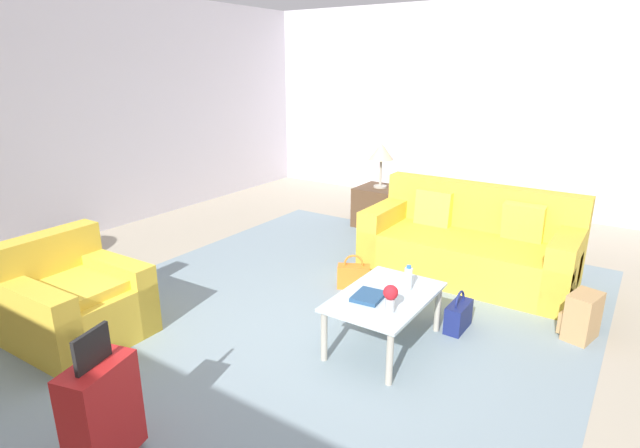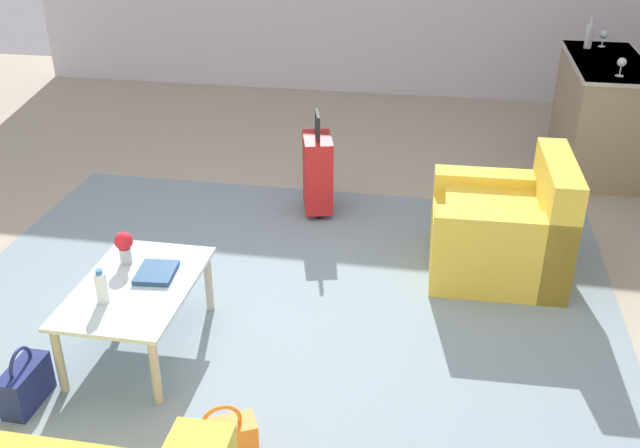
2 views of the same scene
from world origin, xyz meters
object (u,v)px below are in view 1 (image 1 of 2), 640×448
(water_bottle, at_px, (408,278))
(flower_vase, at_px, (391,296))
(couch, at_px, (470,246))
(handbag_navy, at_px, (458,316))
(suitcase_red, at_px, (102,411))
(handbag_orange, at_px, (353,276))
(coffee_table_book, at_px, (369,296))
(coffee_table, at_px, (385,302))
(armchair, at_px, (73,304))
(side_table, at_px, (379,206))
(table_lamp, at_px, (381,153))
(backpack_tan, at_px, (581,317))

(water_bottle, xyz_separation_m, flower_vase, (-0.42, -0.05, 0.03))
(couch, distance_m, handbag_navy, 1.28)
(suitcase_red, bearing_deg, handbag_orange, 1.00)
(handbag_navy, bearing_deg, suitcase_red, 156.66)
(water_bottle, xyz_separation_m, coffee_table_book, (-0.32, 0.18, -0.08))
(coffee_table, bearing_deg, armchair, 120.99)
(coffee_table, height_order, water_bottle, water_bottle)
(couch, relative_size, coffee_table, 2.12)
(side_table, xyz_separation_m, table_lamp, (0.00, 0.00, 0.75))
(couch, distance_m, armchair, 3.84)
(armchair, height_order, water_bottle, armchair)
(coffee_table, relative_size, handbag_navy, 2.79)
(handbag_orange, bearing_deg, couch, -40.41)
(water_bottle, height_order, handbag_navy, water_bottle)
(couch, height_order, coffee_table, couch)
(side_table, distance_m, table_lamp, 0.75)
(table_lamp, height_order, backpack_tan, table_lamp)
(couch, relative_size, armchair, 2.28)
(handbag_navy, bearing_deg, handbag_orange, 79.03)
(water_bottle, relative_size, coffee_table_book, 0.78)
(side_table, bearing_deg, flower_vase, -151.35)
(side_table, relative_size, table_lamp, 0.96)
(armchair, height_order, suitcase_red, same)
(suitcase_red, height_order, handbag_orange, suitcase_red)
(couch, bearing_deg, suitcase_red, 168.11)
(coffee_table_book, bearing_deg, couch, -10.78)
(flower_vase, distance_m, backpack_tan, 1.71)
(water_bottle, bearing_deg, handbag_orange, 54.56)
(coffee_table_book, relative_size, flower_vase, 1.27)
(armchair, distance_m, side_table, 4.16)
(side_table, xyz_separation_m, backpack_tan, (-1.80, -2.79, -0.08))
(water_bottle, distance_m, table_lamp, 3.09)
(flower_vase, distance_m, side_table, 3.45)
(flower_vase, height_order, side_table, flower_vase)
(couch, distance_m, handbag_orange, 1.32)
(couch, xyz_separation_m, armchair, (-3.10, 2.27, -0.02))
(flower_vase, xyz_separation_m, handbag_navy, (0.80, -0.26, -0.44))
(handbag_navy, distance_m, backpack_tan, 0.98)
(coffee_table, distance_m, flower_vase, 0.32)
(armchair, height_order, backpack_tan, armchair)
(water_bottle, bearing_deg, suitcase_red, 160.02)
(couch, distance_m, water_bottle, 1.62)
(flower_vase, bearing_deg, coffee_table, 34.29)
(armchair, xyz_separation_m, handbag_orange, (2.11, -1.42, -0.17))
(coffee_table, distance_m, handbag_orange, 1.13)
(couch, relative_size, flower_vase, 10.35)
(couch, relative_size, table_lamp, 3.46)
(flower_vase, xyz_separation_m, backpack_tan, (1.22, -1.14, -0.37))
(table_lamp, height_order, handbag_navy, table_lamp)
(armchair, xyz_separation_m, flower_vase, (1.08, -2.32, 0.27))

